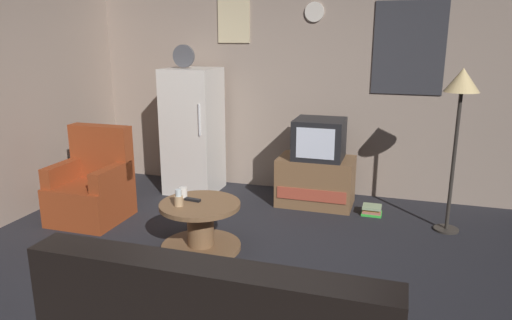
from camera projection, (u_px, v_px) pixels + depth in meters
ground_plane at (222, 278)px, 3.80m from camera, size 12.00×12.00×0.00m
wall_with_art at (295, 80)px, 5.71m from camera, size 5.20×0.12×2.69m
fridge at (193, 131)px, 5.76m from camera, size 0.60×0.62×1.77m
tv_stand at (316, 181)px, 5.40m from camera, size 0.84×0.53×0.55m
crt_tv at (319, 139)px, 5.26m from camera, size 0.54×0.51×0.44m
standing_lamp at (461, 93)px, 4.38m from camera, size 0.32×0.32×1.59m
coffee_table at (201, 226)px, 4.27m from camera, size 0.72×0.72×0.44m
wine_glass at (179, 198)px, 4.12m from camera, size 0.05×0.05×0.15m
mug_ceramic_white at (183, 192)px, 4.36m from camera, size 0.08×0.08×0.09m
mug_ceramic_tan at (179, 201)px, 4.13m from camera, size 0.08×0.08×0.09m
remote_control at (193, 200)px, 4.27m from camera, size 0.15×0.06×0.02m
armchair at (93, 188)px, 4.96m from camera, size 0.68×0.68×0.96m
book_stack at (372, 210)px, 5.13m from camera, size 0.21×0.18×0.10m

